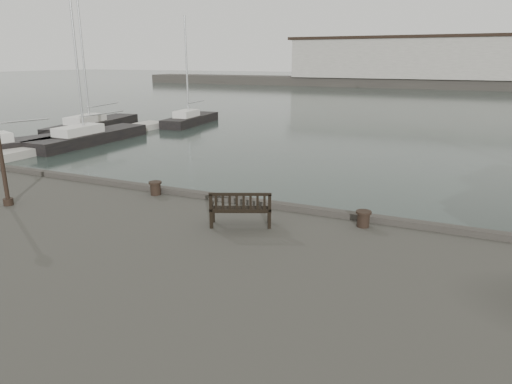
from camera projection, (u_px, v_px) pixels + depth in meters
ground at (257, 249)px, 14.97m from camera, size 400.00×400.00×0.00m
pontoon at (54, 145)px, 31.58m from camera, size 2.00×24.00×0.50m
breakwater at (417, 67)px, 95.95m from camera, size 140.00×9.50×12.20m
bench at (241, 215)px, 12.54m from camera, size 1.77×1.21×0.97m
bollard_left at (155, 188)px, 15.43m from camera, size 0.57×0.57×0.45m
bollard_right at (363, 219)px, 12.49m from camera, size 0.50×0.50×0.45m
yacht_a at (0, 151)px, 29.73m from camera, size 5.19×9.52×12.66m
yacht_b at (94, 127)px, 39.86m from camera, size 4.35×11.40×14.58m
yacht_c at (90, 140)px, 33.65m from camera, size 2.47×10.09×13.49m
yacht_d at (191, 122)px, 43.28m from camera, size 2.85×8.17×10.29m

